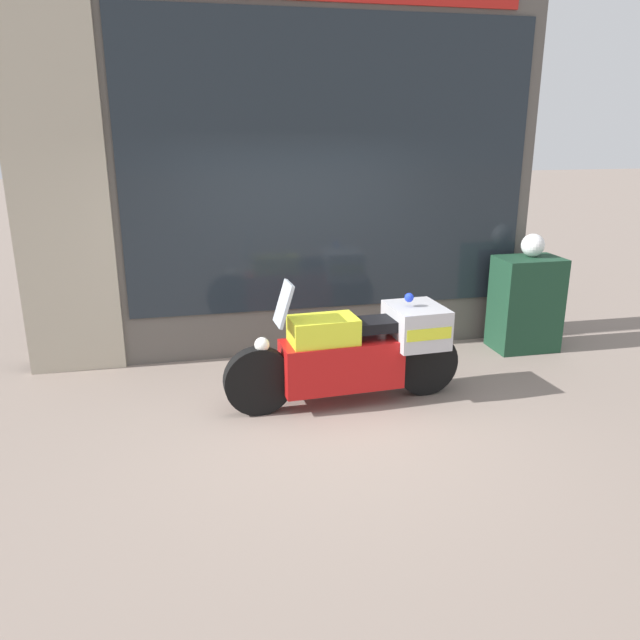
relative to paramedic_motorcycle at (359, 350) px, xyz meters
The scene contains 6 objects.
ground_plane 0.73m from the paramedic_motorcycle, 138.55° to the right, with size 60.00×60.00×0.00m, color gray.
shop_building 2.43m from the paramedic_motorcycle, 115.55° to the left, with size 5.80×0.55×4.18m.
window_display 1.70m from the paramedic_motorcycle, 88.37° to the left, with size 4.36×0.30×2.02m.
paramedic_motorcycle is the anchor object (origin of this frame).
utility_cabinet 2.57m from the paramedic_motorcycle, 23.62° to the left, with size 0.74×0.51×1.12m, color #193D28.
white_helmet 2.74m from the paramedic_motorcycle, 24.30° to the left, with size 0.27×0.27×0.27m, color white.
Camera 1 is at (-1.23, -5.05, 2.58)m, focal length 35.00 mm.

